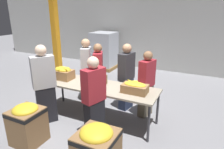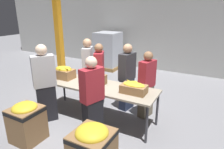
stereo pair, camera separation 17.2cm
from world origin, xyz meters
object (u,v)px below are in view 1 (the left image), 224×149
sorting_table (97,87)px  volunteer_1 (146,85)px  donation_bin_0 (27,123)px  support_pillar (55,22)px  donation_bin_1 (97,147)px  volunteer_2 (87,71)px  banana_box_0 (63,73)px  banana_box_2 (135,87)px  volunteer_4 (126,78)px  pallet_stack_0 (104,51)px  volunteer_0 (98,75)px  volunteer_3 (45,85)px  volunteer_5 (94,99)px  banana_box_1 (95,78)px

sorting_table → volunteer_1: size_ratio=1.74×
donation_bin_0 → support_pillar: size_ratio=0.19×
support_pillar → sorting_table: bearing=-29.7°
sorting_table → donation_bin_1: size_ratio=3.60×
volunteer_2 → support_pillar: (-1.35, 0.47, 1.18)m
banana_box_0 → support_pillar: bearing=134.5°
banana_box_2 → volunteer_2: bearing=155.0°
volunteer_4 → pallet_stack_0: volunteer_4 is taller
volunteer_0 → volunteer_1: 1.23m
volunteer_3 → donation_bin_1: size_ratio=2.31×
volunteer_3 → support_pillar: bearing=68.0°
volunteer_3 → volunteer_5: 1.21m
banana_box_0 → volunteer_4: size_ratio=0.30×
volunteer_2 → support_pillar: 1.85m
volunteer_3 → donation_bin_1: 1.86m
banana_box_2 → pallet_stack_0: (-2.62, 3.61, -0.18)m
volunteer_2 → pallet_stack_0: bearing=175.7°
donation_bin_0 → pallet_stack_0: bearing=102.1°
sorting_table → banana_box_0: (-0.92, 0.01, 0.20)m
banana_box_0 → volunteer_5: (1.21, -0.62, -0.16)m
banana_box_2 → volunteer_0: bearing=151.8°
volunteer_4 → donation_bin_1: volunteer_4 is taller
volunteer_3 → sorting_table: bearing=-22.5°
volunteer_0 → donation_bin_0: (-0.39, -1.91, -0.38)m
pallet_stack_0 → support_pillar: bearing=-97.6°
banana_box_2 → donation_bin_1: (-0.12, -1.28, -0.52)m
volunteer_4 → donation_bin_0: bearing=-17.9°
volunteer_1 → donation_bin_1: size_ratio=2.06×
banana_box_2 → volunteer_4: bearing=122.5°
support_pillar → banana_box_0: bearing=-45.5°
banana_box_0 → volunteer_3: volunteer_3 is taller
pallet_stack_0 → volunteer_4: bearing=-53.2°
sorting_table → volunteer_0: bearing=117.6°
volunteer_1 → pallet_stack_0: size_ratio=1.03×
banana_box_1 → support_pillar: size_ratio=0.11×
banana_box_2 → volunteer_3: (-1.79, -0.57, -0.06)m
donation_bin_0 → donation_bin_1: bearing=0.0°
banana_box_0 → volunteer_0: volunteer_0 is taller
banana_box_2 → banana_box_0: bearing=179.1°
support_pillar → banana_box_2: bearing=-22.4°
volunteer_2 → donation_bin_0: bearing=-23.6°
sorting_table → volunteer_5: 0.68m
volunteer_1 → pallet_stack_0: bearing=-122.7°
banana_box_0 → volunteer_3: bearing=-90.6°
banana_box_1 → pallet_stack_0: (-1.70, 3.56, -0.21)m
volunteer_5 → donation_bin_0: (-1.00, -0.69, -0.38)m
support_pillar → volunteer_3: bearing=-57.0°
banana_box_1 → pallet_stack_0: size_ratio=0.30×
volunteer_1 → banana_box_0: bearing=-56.4°
banana_box_1 → banana_box_0: bearing=-178.5°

